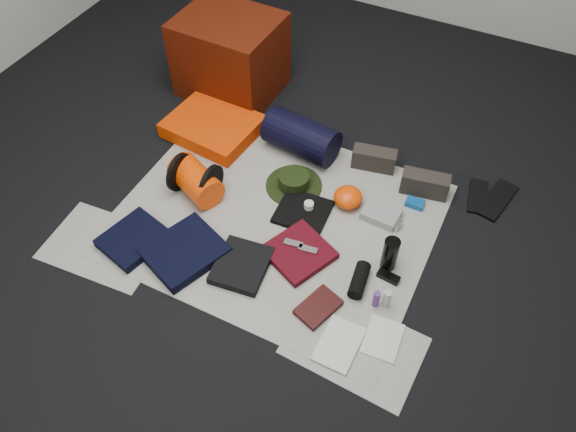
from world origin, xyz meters
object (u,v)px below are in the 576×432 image
at_px(navy_duffel, 301,137).
at_px(sleeping_pad, 213,126).
at_px(stuff_sack, 196,180).
at_px(water_bottle, 390,254).
at_px(paperback_book, 318,307).
at_px(compact_camera, 391,222).
at_px(red_cabinet, 230,55).

bearing_deg(navy_duffel, sleeping_pad, -163.38).
bearing_deg(stuff_sack, water_bottle, -0.19).
xyz_separation_m(sleeping_pad, paperback_book, (1.07, -0.84, -0.03)).
relative_size(water_bottle, paperback_book, 0.94).
bearing_deg(compact_camera, paperback_book, -92.59).
distance_m(red_cabinet, navy_duffel, 0.75).
bearing_deg(sleeping_pad, red_cabinet, 104.74).
height_order(water_bottle, compact_camera, water_bottle).
distance_m(stuff_sack, water_bottle, 1.10).
distance_m(navy_duffel, paperback_book, 1.07).
bearing_deg(water_bottle, red_cabinet, 147.24).
xyz_separation_m(sleeping_pad, water_bottle, (1.28, -0.46, 0.05)).
distance_m(red_cabinet, paperback_book, 1.75).
bearing_deg(red_cabinet, water_bottle, -30.91).
bearing_deg(red_cabinet, sleeping_pad, -73.41).
xyz_separation_m(stuff_sack, water_bottle, (1.10, -0.00, 0.01)).
distance_m(stuff_sack, paperback_book, 0.98).
height_order(red_cabinet, water_bottle, red_cabinet).
bearing_deg(sleeping_pad, compact_camera, -9.87).
bearing_deg(stuff_sack, red_cabinet, 107.95).
height_order(water_bottle, paperback_book, water_bottle).
bearing_deg(compact_camera, sleeping_pad, 179.42).
xyz_separation_m(water_bottle, compact_camera, (-0.07, 0.25, -0.08)).
bearing_deg(paperback_book, red_cabinet, 151.99).
bearing_deg(water_bottle, compact_camera, 106.23).
bearing_deg(paperback_book, sleeping_pad, 160.99).
bearing_deg(navy_duffel, red_cabinet, 159.70).
bearing_deg(compact_camera, red_cabinet, 163.28).
distance_m(sleeping_pad, paperback_book, 1.36).
distance_m(navy_duffel, water_bottle, 0.92).
distance_m(compact_camera, paperback_book, 0.64).
bearing_deg(navy_duffel, compact_camera, -16.59).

